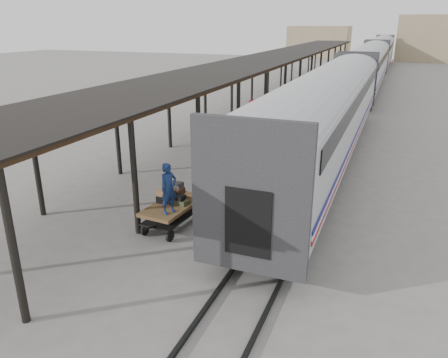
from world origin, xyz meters
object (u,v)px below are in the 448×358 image
at_px(pedestrian, 252,118).
at_px(baggage_cart, 173,210).
at_px(luggage_tug, 253,112).
at_px(porter, 169,188).

bearing_deg(pedestrian, baggage_cart, 100.84).
relative_size(baggage_cart, pedestrian, 1.52).
bearing_deg(pedestrian, luggage_tug, -70.01).
xyz_separation_m(luggage_tug, porter, (3.01, -18.32, 1.06)).
xyz_separation_m(baggage_cart, luggage_tug, (-2.76, 17.67, -0.00)).
xyz_separation_m(porter, pedestrian, (-2.18, 15.52, -0.88)).
height_order(luggage_tug, pedestrian, pedestrian).
xyz_separation_m(luggage_tug, pedestrian, (0.83, -2.80, 0.18)).
distance_m(porter, pedestrian, 15.69).
distance_m(baggage_cart, porter, 1.27).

